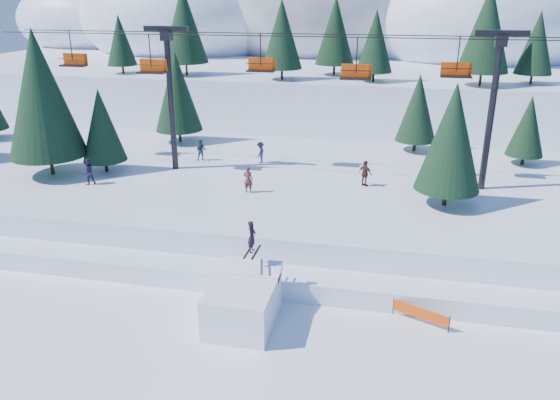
% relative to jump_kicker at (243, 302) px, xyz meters
% --- Properties ---
extents(ground, '(160.00, 160.00, 0.00)m').
position_rel_jump_kicker_xyz_m(ground, '(-0.56, -2.72, -1.13)').
color(ground, white).
rests_on(ground, ground).
extents(mid_shelf, '(70.00, 22.00, 2.50)m').
position_rel_jump_kicker_xyz_m(mid_shelf, '(-0.56, 15.28, 0.12)').
color(mid_shelf, white).
rests_on(mid_shelf, ground).
extents(berm, '(70.00, 6.00, 1.10)m').
position_rel_jump_kicker_xyz_m(berm, '(-0.56, 5.28, -0.58)').
color(berm, white).
rests_on(berm, ground).
extents(mountain_ridge, '(119.00, 60.00, 26.46)m').
position_rel_jump_kicker_xyz_m(mountain_ridge, '(-5.65, 70.64, 8.51)').
color(mountain_ridge, white).
rests_on(mountain_ridge, ground).
extents(jump_kicker, '(3.03, 4.29, 4.71)m').
position_rel_jump_kicker_xyz_m(jump_kicker, '(0.00, 0.00, 0.00)').
color(jump_kicker, white).
rests_on(jump_kicker, ground).
extents(chairlift, '(46.00, 3.21, 10.28)m').
position_rel_jump_kicker_xyz_m(chairlift, '(1.02, 15.33, 8.19)').
color(chairlift, black).
rests_on(chairlift, mid_shelf).
extents(conifer_stand, '(62.46, 16.43, 10.30)m').
position_rel_jump_kicker_xyz_m(conifer_stand, '(-1.47, 15.83, 6.08)').
color(conifer_stand, black).
rests_on(conifer_stand, mid_shelf).
extents(distant_skiers, '(26.55, 8.58, 1.81)m').
position_rel_jump_kicker_xyz_m(distant_skiers, '(-3.47, 15.19, 2.23)').
color(distant_skiers, '#362C53').
rests_on(distant_skiers, mid_shelf).
extents(banner_near, '(2.63, 1.17, 0.90)m').
position_rel_jump_kicker_xyz_m(banner_near, '(8.30, 1.75, -0.59)').
color(banner_near, black).
rests_on(banner_near, ground).
extents(banner_far, '(2.61, 1.21, 0.90)m').
position_rel_jump_kicker_xyz_m(banner_far, '(11.31, 3.28, -0.59)').
color(banner_far, black).
rests_on(banner_far, ground).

